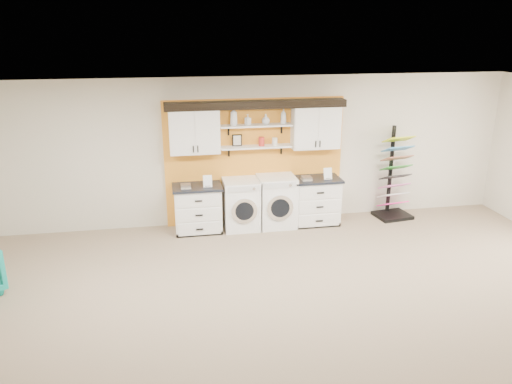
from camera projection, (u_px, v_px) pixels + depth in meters
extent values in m
plane|color=gray|center=(310.00, 337.00, 6.19)|extent=(10.00, 10.00, 0.00)
plane|color=white|center=(319.00, 112.00, 5.30)|extent=(10.00, 10.00, 0.00)
plane|color=beige|center=(254.00, 151.00, 9.47)|extent=(10.00, 0.00, 10.00)
cube|color=orange|center=(255.00, 162.00, 9.51)|extent=(3.40, 0.07, 2.40)
cube|color=white|center=(194.00, 130.00, 8.95)|extent=(0.90, 0.34, 0.84)
cube|color=white|center=(182.00, 133.00, 8.75)|extent=(0.42, 0.01, 0.78)
cube|color=white|center=(207.00, 132.00, 8.82)|extent=(0.42, 0.01, 0.78)
cube|color=white|center=(316.00, 126.00, 9.32)|extent=(0.90, 0.34, 0.84)
cube|color=white|center=(307.00, 128.00, 9.12)|extent=(0.42, 0.01, 0.78)
cube|color=white|center=(330.00, 127.00, 9.20)|extent=(0.42, 0.01, 0.78)
cube|color=white|center=(256.00, 147.00, 9.25)|extent=(1.32, 0.28, 0.03)
cube|color=white|center=(256.00, 125.00, 9.12)|extent=(1.32, 0.28, 0.03)
cube|color=black|center=(256.00, 103.00, 9.01)|extent=(3.30, 0.40, 0.10)
cube|color=black|center=(258.00, 108.00, 8.85)|extent=(3.30, 0.04, 0.04)
cube|color=black|center=(237.00, 140.00, 9.19)|extent=(0.18, 0.02, 0.22)
cube|color=beige|center=(237.00, 140.00, 9.19)|extent=(0.14, 0.01, 0.18)
cylinder|color=red|center=(261.00, 142.00, 9.23)|extent=(0.11, 0.11, 0.16)
cylinder|color=silver|center=(275.00, 142.00, 9.28)|extent=(0.10, 0.10, 0.14)
cube|color=white|center=(198.00, 209.00, 9.27)|extent=(0.85, 0.60, 0.85)
cube|color=black|center=(200.00, 234.00, 9.14)|extent=(0.85, 0.06, 0.07)
cube|color=black|center=(197.00, 187.00, 9.13)|extent=(0.90, 0.66, 0.04)
cube|color=white|center=(198.00, 201.00, 8.90)|extent=(0.77, 0.02, 0.23)
cube|color=white|center=(199.00, 215.00, 8.98)|extent=(0.77, 0.02, 0.23)
cube|color=white|center=(200.00, 229.00, 9.07)|extent=(0.77, 0.02, 0.23)
cube|color=white|center=(315.00, 201.00, 9.64)|extent=(0.87, 0.60, 0.87)
cube|color=black|center=(318.00, 226.00, 9.52)|extent=(0.87, 0.06, 0.07)
cube|color=black|center=(316.00, 179.00, 9.50)|extent=(0.93, 0.66, 0.04)
cube|color=white|center=(320.00, 193.00, 9.27)|extent=(0.79, 0.02, 0.24)
cube|color=white|center=(320.00, 207.00, 9.36)|extent=(0.79, 0.02, 0.24)
cube|color=white|center=(319.00, 221.00, 9.45)|extent=(0.79, 0.02, 0.24)
cube|color=white|center=(242.00, 204.00, 9.39)|extent=(0.68, 0.66, 0.95)
cube|color=silver|center=(244.00, 189.00, 8.95)|extent=(0.58, 0.02, 0.10)
cylinder|color=silver|center=(244.00, 211.00, 9.08)|extent=(0.48, 0.05, 0.48)
cylinder|color=black|center=(244.00, 211.00, 9.06)|extent=(0.34, 0.03, 0.34)
cube|color=white|center=(276.00, 201.00, 9.50)|extent=(0.70, 0.66, 0.98)
cube|color=silver|center=(280.00, 185.00, 9.05)|extent=(0.60, 0.02, 0.10)
cylinder|color=silver|center=(280.00, 208.00, 9.19)|extent=(0.50, 0.05, 0.50)
cylinder|color=black|center=(280.00, 208.00, 9.17)|extent=(0.35, 0.03, 0.35)
cube|color=black|center=(392.00, 215.00, 10.04)|extent=(0.74, 0.64, 0.07)
cube|color=black|center=(391.00, 169.00, 9.93)|extent=(0.06, 0.06, 1.77)
cube|color=#F51C84|center=(393.00, 204.00, 9.99)|extent=(0.59, 0.39, 0.16)
cube|color=silver|center=(394.00, 195.00, 9.93)|extent=(0.59, 0.39, 0.16)
cube|color=#D15CA7|center=(394.00, 186.00, 9.87)|extent=(0.59, 0.39, 0.16)
cube|color=black|center=(395.00, 177.00, 9.81)|extent=(0.59, 0.39, 0.16)
cube|color=#258524|center=(396.00, 167.00, 9.75)|extent=(0.59, 0.39, 0.16)
cube|color=#A05B42|center=(397.00, 158.00, 9.69)|extent=(0.59, 0.39, 0.16)
cube|color=#3986C8|center=(398.00, 149.00, 9.63)|extent=(0.59, 0.39, 0.16)
cube|color=#D2DD17|center=(399.00, 139.00, 9.57)|extent=(0.59, 0.39, 0.16)
imported|color=silver|center=(234.00, 116.00, 8.99)|extent=(0.16, 0.16, 0.34)
imported|color=silver|center=(248.00, 120.00, 9.06)|extent=(0.12, 0.12, 0.19)
imported|color=silver|center=(266.00, 119.00, 9.11)|extent=(0.21, 0.21, 0.19)
imported|color=silver|center=(283.00, 116.00, 9.15)|extent=(0.12, 0.12, 0.28)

